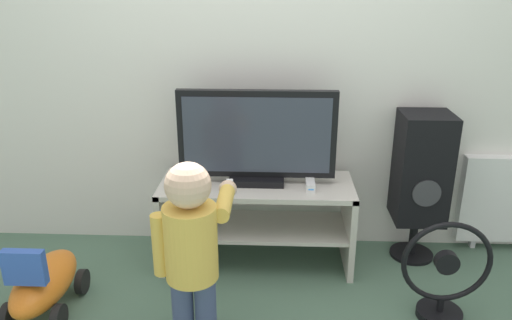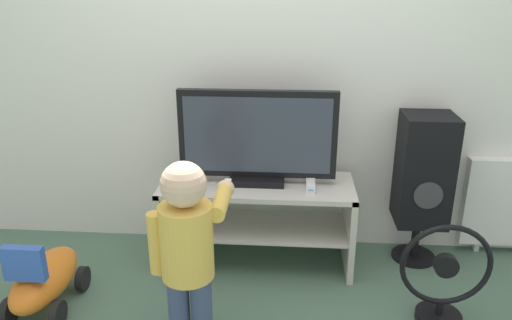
{
  "view_description": "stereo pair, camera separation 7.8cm",
  "coord_description": "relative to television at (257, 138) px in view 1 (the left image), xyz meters",
  "views": [
    {
      "loc": [
        0.12,
        -2.49,
        1.68
      ],
      "look_at": [
        0.0,
        0.14,
        0.71
      ],
      "focal_mm": 35.0,
      "sensor_mm": 36.0,
      "label": 1
    },
    {
      "loc": [
        0.2,
        -2.48,
        1.68
      ],
      "look_at": [
        0.0,
        0.14,
        0.71
      ],
      "focal_mm": 35.0,
      "sensor_mm": 36.0,
      "label": 2
    }
  ],
  "objects": [
    {
      "name": "game_console",
      "position": [
        0.31,
        -0.06,
        -0.25
      ],
      "size": [
        0.05,
        0.18,
        0.04
      ],
      "color": "white",
      "rests_on": "tv_stand"
    },
    {
      "name": "child",
      "position": [
        -0.26,
        -0.79,
        -0.24
      ],
      "size": [
        0.36,
        0.52,
        0.94
      ],
      "color": "#3F4C72",
      "rests_on": "ground_plane"
    },
    {
      "name": "ride_on_toy",
      "position": [
        -1.09,
        -0.57,
        -0.63
      ],
      "size": [
        0.3,
        0.57,
        0.45
      ],
      "color": "orange",
      "rests_on": "ground_plane"
    },
    {
      "name": "floor_fan",
      "position": [
        0.98,
        -0.53,
        -0.55
      ],
      "size": [
        0.45,
        0.23,
        0.55
      ],
      "color": "black",
      "rests_on": "ground_plane"
    },
    {
      "name": "ground_plane",
      "position": [
        0.0,
        -0.25,
        -0.8
      ],
      "size": [
        16.0,
        16.0,
        0.0
      ],
      "primitive_type": "plane",
      "color": "#4C6B56"
    },
    {
      "name": "speaker_tower",
      "position": [
        0.99,
        0.09,
        -0.22
      ],
      "size": [
        0.3,
        0.3,
        0.93
      ],
      "color": "black",
      "rests_on": "ground_plane"
    },
    {
      "name": "tv_stand",
      "position": [
        0.0,
        -0.02,
        -0.45
      ],
      "size": [
        1.14,
        0.45,
        0.53
      ],
      "color": "beige",
      "rests_on": "ground_plane"
    },
    {
      "name": "television",
      "position": [
        0.0,
        0.0,
        0.0
      ],
      "size": [
        0.91,
        0.2,
        0.55
      ],
      "color": "black",
      "rests_on": "tv_stand"
    },
    {
      "name": "remote_primary",
      "position": [
        -0.37,
        -0.11,
        -0.26
      ],
      "size": [
        0.06,
        0.13,
        0.03
      ],
      "color": "white",
      "rests_on": "tv_stand"
    },
    {
      "name": "wall_back",
      "position": [
        0.0,
        0.29,
        0.5
      ],
      "size": [
        10.0,
        0.06,
        2.6
      ],
      "color": "silver",
      "rests_on": "ground_plane"
    }
  ]
}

